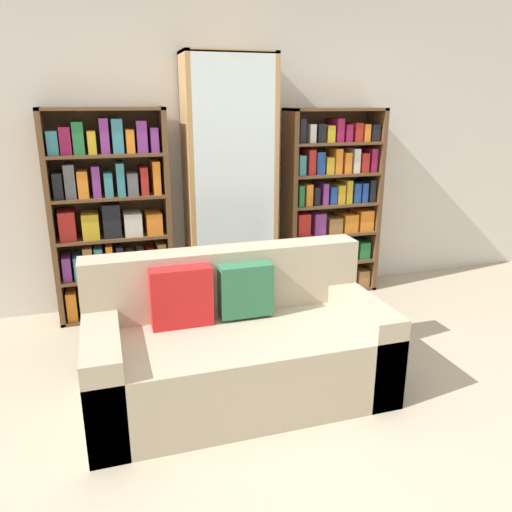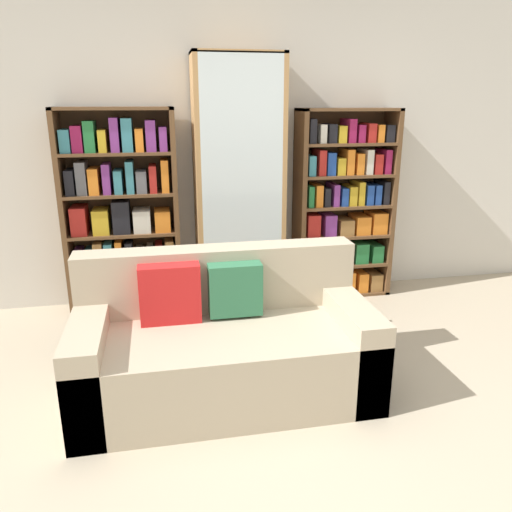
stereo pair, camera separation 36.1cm
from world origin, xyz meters
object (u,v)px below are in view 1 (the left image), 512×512
object	(u,v)px
couch	(237,347)
bookshelf_left	(111,219)
wine_bottle	(340,307)
bookshelf_right	(331,206)
display_cabinet	(230,186)

from	to	relation	value
couch	bookshelf_left	xyz separation A→B (m)	(-0.65, 1.44, 0.52)
bookshelf_left	wine_bottle	bearing A→B (deg)	-24.96
bookshelf_right	wine_bottle	distance (m)	1.04
bookshelf_right	couch	bearing A→B (deg)	-131.70
bookshelf_left	wine_bottle	xyz separation A→B (m)	(1.67, -0.78, -0.65)
wine_bottle	couch	bearing A→B (deg)	-146.85
bookshelf_right	bookshelf_left	bearing A→B (deg)	-180.00
couch	bookshelf_left	size ratio (longest dim) A/B	1.04
bookshelf_left	display_cabinet	bearing A→B (deg)	-0.91
bookshelf_left	display_cabinet	size ratio (longest dim) A/B	0.80
bookshelf_right	wine_bottle	world-z (taller)	bookshelf_right
couch	bookshelf_right	xyz separation A→B (m)	(1.28, 1.44, 0.51)
wine_bottle	bookshelf_right	bearing A→B (deg)	71.16
display_cabinet	wine_bottle	distance (m)	1.34
bookshelf_left	bookshelf_right	xyz separation A→B (m)	(1.93, 0.00, -0.01)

